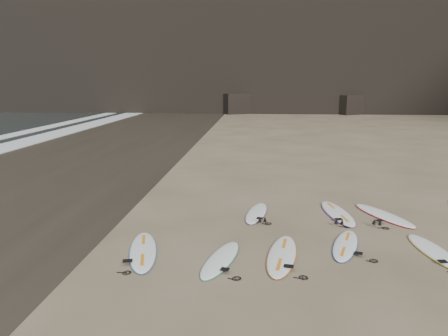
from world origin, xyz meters
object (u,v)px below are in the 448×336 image
object	(u,v)px
surfboard_11	(143,251)
surfboard_0	(221,259)
surfboard_5	(256,213)
surfboard_7	(384,215)
surfboard_3	(435,251)
surfboard_1	(282,255)
surfboard_6	(337,213)
surfboard_2	(345,245)

from	to	relation	value
surfboard_11	surfboard_0	bearing A→B (deg)	-23.60
surfboard_5	surfboard_11	xyz separation A→B (m)	(-2.72, -3.29, 0.01)
surfboard_0	surfboard_7	distance (m)	5.97
surfboard_3	surfboard_7	distance (m)	2.89
surfboard_3	surfboard_7	xyz separation A→B (m)	(-0.41, 2.86, 0.00)
surfboard_0	surfboard_1	world-z (taller)	surfboard_1
surfboard_6	surfboard_3	bearing A→B (deg)	-66.99
surfboard_0	surfboard_7	xyz separation A→B (m)	(4.69, 3.69, 0.01)
surfboard_0	surfboard_2	size ratio (longest dim) A/B	1.00
surfboard_11	surfboard_6	bearing A→B (deg)	20.15
surfboard_1	surfboard_2	world-z (taller)	surfboard_1
surfboard_1	surfboard_3	xyz separation A→B (m)	(3.68, 0.48, -0.00)
surfboard_2	surfboard_3	xyz separation A→B (m)	(2.06, -0.29, 0.00)
surfboard_2	surfboard_5	world-z (taller)	same
surfboard_2	surfboard_6	bearing A→B (deg)	100.94
surfboard_3	surfboard_5	size ratio (longest dim) A/B	1.07
surfboard_2	surfboard_5	distance (m)	3.36
surfboard_5	surfboard_7	world-z (taller)	surfboard_7
surfboard_7	surfboard_6	bearing A→B (deg)	151.63
surfboard_0	surfboard_5	distance (m)	3.73
surfboard_2	surfboard_11	bearing A→B (deg)	-154.37
surfboard_7	surfboard_2	bearing A→B (deg)	-146.52
surfboard_2	surfboard_3	distance (m)	2.08
surfboard_1	surfboard_3	size ratio (longest dim) A/B	1.09
surfboard_2	surfboard_7	bearing A→B (deg)	74.21
surfboard_2	surfboard_3	bearing A→B (deg)	8.85
surfboard_5	surfboard_6	bearing A→B (deg)	12.96
surfboard_5	surfboard_0	bearing A→B (deg)	-93.33
surfboard_0	surfboard_1	size ratio (longest dim) A/B	0.87
surfboard_3	surfboard_11	world-z (taller)	surfboard_11
surfboard_2	surfboard_5	bearing A→B (deg)	148.28
surfboard_1	surfboard_11	bearing A→B (deg)	-171.54
surfboard_1	surfboard_3	bearing A→B (deg)	16.05
surfboard_7	surfboard_5	bearing A→B (deg)	156.88
surfboard_5	surfboard_11	bearing A→B (deg)	-120.33
surfboard_2	surfboard_6	xyz separation A→B (m)	(0.28, 2.68, 0.01)
surfboard_5	surfboard_11	world-z (taller)	surfboard_11
surfboard_2	surfboard_7	world-z (taller)	surfboard_7
surfboard_0	surfboard_5	size ratio (longest dim) A/B	1.01
surfboard_0	surfboard_2	distance (m)	3.24
surfboard_7	surfboard_1	bearing A→B (deg)	-158.22
surfboard_1	surfboard_6	size ratio (longest dim) A/B	0.98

